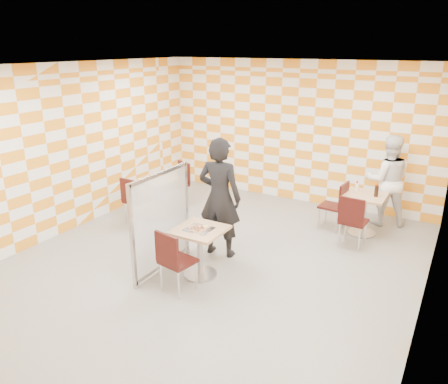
% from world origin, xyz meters
% --- Properties ---
extents(room_shell, '(7.00, 7.00, 7.00)m').
position_xyz_m(room_shell, '(0.00, 0.54, 1.50)').
color(room_shell, gray).
rests_on(room_shell, ground).
extents(main_table, '(0.70, 0.70, 0.75)m').
position_xyz_m(main_table, '(0.03, -0.39, 0.51)').
color(main_table, tan).
rests_on(main_table, ground).
extents(second_table, '(0.70, 0.70, 0.75)m').
position_xyz_m(second_table, '(1.77, 2.34, 0.51)').
color(second_table, tan).
rests_on(second_table, ground).
extents(empty_table, '(0.70, 0.70, 0.75)m').
position_xyz_m(empty_table, '(-2.04, 1.26, 0.51)').
color(empty_table, tan).
rests_on(empty_table, ground).
extents(chair_main_front, '(0.49, 0.50, 0.92)m').
position_xyz_m(chair_main_front, '(-0.02, -0.99, 0.54)').
color(chair_main_front, black).
rests_on(chair_main_front, ground).
extents(chair_second_front, '(0.44, 0.45, 0.92)m').
position_xyz_m(chair_second_front, '(1.74, 1.64, 0.54)').
color(chair_second_front, black).
rests_on(chair_second_front, ground).
extents(chair_second_side, '(0.46, 0.45, 0.92)m').
position_xyz_m(chair_second_side, '(1.31, 2.26, 0.54)').
color(chair_second_side, black).
rests_on(chair_second_side, ground).
extents(chair_empty_near, '(0.43, 0.44, 0.92)m').
position_xyz_m(chair_empty_near, '(-2.11, 0.64, 0.54)').
color(chair_empty_near, black).
rests_on(chair_empty_near, ground).
extents(chair_empty_far, '(0.55, 0.56, 0.92)m').
position_xyz_m(chair_empty_far, '(-2.00, 1.99, 0.54)').
color(chair_empty_far, black).
rests_on(chair_empty_far, ground).
extents(partition, '(0.08, 1.38, 1.55)m').
position_xyz_m(partition, '(-0.57, -0.51, 0.79)').
color(partition, white).
rests_on(partition, ground).
extents(man_dark, '(0.76, 0.54, 1.95)m').
position_xyz_m(man_dark, '(-0.08, 0.38, 0.97)').
color(man_dark, black).
rests_on(man_dark, ground).
extents(man_white, '(1.01, 0.90, 1.73)m').
position_xyz_m(man_white, '(2.00, 3.05, 0.87)').
color(man_white, white).
rests_on(man_white, ground).
extents(pizza_on_foil, '(0.40, 0.40, 0.04)m').
position_xyz_m(pizza_on_foil, '(0.03, -0.41, 0.77)').
color(pizza_on_foil, silver).
rests_on(pizza_on_foil, main_table).
extents(sport_bottle, '(0.06, 0.06, 0.20)m').
position_xyz_m(sport_bottle, '(1.59, 2.43, 0.84)').
color(sport_bottle, white).
rests_on(sport_bottle, second_table).
extents(soda_bottle, '(0.07, 0.07, 0.23)m').
position_xyz_m(soda_bottle, '(1.95, 2.33, 0.85)').
color(soda_bottle, black).
rests_on(soda_bottle, second_table).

